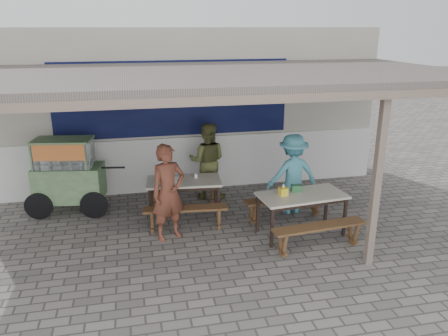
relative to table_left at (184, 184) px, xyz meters
The scene contains 17 objects.
ground 1.61m from the table_left, 81.41° to the right, with size 60.00×60.00×0.00m, color slate.
back_wall 2.39m from the table_left, 84.22° to the left, with size 9.00×1.28×3.50m.
warung_roof 2.13m from the table_left, 66.68° to the right, with size 9.00×4.21×2.81m.
table_left is the anchor object (origin of this frame).
bench_left_street 0.70m from the table_left, 95.39° to the right, with size 1.51×0.42×0.45m.
bench_left_wall 0.70m from the table_left, 84.61° to the left, with size 1.51×0.42×0.45m.
table_right 2.24m from the table_left, 31.46° to the right, with size 1.57×0.88×0.75m.
bench_right_street 2.69m from the table_left, 42.42° to the right, with size 1.62×0.44×0.45m.
bench_right_wall 1.95m from the table_left, 16.14° to the right, with size 1.62×0.44×0.45m.
vendor_cart 2.29m from the table_left, 161.47° to the left, with size 1.91×0.94×1.49m.
patron_street_side 0.92m from the table_left, 113.83° to the right, with size 0.61×0.40×1.68m, color brown.
patron_wall_side 1.12m from the table_left, 55.90° to the left, with size 0.79×0.62×1.63m, color brown.
patron_right_table 2.11m from the table_left, ahead, with size 1.02×0.59×1.58m, color #4FA8BE.
tissue_box 1.95m from the table_left, 35.64° to the right, with size 0.13×0.13×0.13m, color yellow.
donation_box 2.13m from the table_left, 28.62° to the right, with size 0.18×0.12×0.12m, color #2D663B.
condiment_jar 0.29m from the table_left, 20.50° to the left, with size 0.07×0.07×0.08m, color white.
condiment_bowl 0.19m from the table_left, 168.12° to the right, with size 0.21×0.21×0.05m, color silver.
Camera 1 is at (-1.14, -6.31, 3.52)m, focal length 35.00 mm.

